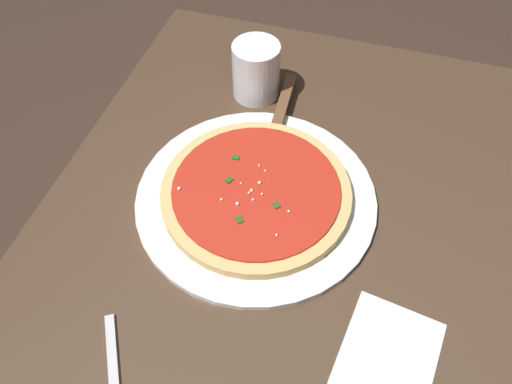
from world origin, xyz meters
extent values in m
plane|color=#38281E|center=(0.00, 0.00, 0.00)|extent=(5.00, 5.00, 0.00)
cube|color=black|center=(-0.40, -0.28, 0.35)|extent=(0.06, 0.06, 0.70)
cube|color=black|center=(-0.40, 0.28, 0.35)|extent=(0.06, 0.06, 0.70)
cube|color=#473323|center=(0.00, 0.00, 0.72)|extent=(0.95, 0.71, 0.03)
cylinder|color=white|center=(-0.03, -0.04, 0.74)|extent=(0.37, 0.37, 0.01)
cylinder|color=#DBB26B|center=(-0.03, -0.04, 0.75)|extent=(0.29, 0.29, 0.02)
cylinder|color=red|center=(-0.03, -0.04, 0.76)|extent=(0.25, 0.25, 0.00)
sphere|color=#EFEACC|center=(0.01, -0.08, 0.76)|extent=(0.00, 0.00, 0.00)
sphere|color=#EFEACC|center=(-0.01, -0.04, 0.76)|extent=(0.00, 0.00, 0.00)
sphere|color=#EFEACC|center=(-0.03, -0.06, 0.76)|extent=(0.00, 0.00, 0.00)
sphere|color=#EFEACC|center=(0.01, -0.05, 0.76)|extent=(0.01, 0.01, 0.01)
sphere|color=#EFEACC|center=(0.01, -0.15, 0.76)|extent=(0.01, 0.01, 0.01)
sphere|color=#EFEACC|center=(-0.02, -0.04, 0.76)|extent=(0.00, 0.00, 0.00)
sphere|color=#EFEACC|center=(-0.04, -0.04, 0.76)|extent=(0.01, 0.01, 0.01)
sphere|color=#EFEACC|center=(-0.02, -0.03, 0.76)|extent=(0.00, 0.00, 0.00)
sphere|color=#EFEACC|center=(0.00, 0.02, 0.76)|extent=(0.00, 0.00, 0.00)
sphere|color=#EFEACC|center=(-0.07, -0.05, 0.76)|extent=(0.00, 0.00, 0.00)
sphere|color=#EFEACC|center=(-0.06, -0.03, 0.76)|extent=(0.00, 0.00, 0.00)
sphere|color=#EFEACC|center=(-0.02, -0.04, 0.76)|extent=(0.01, 0.01, 0.01)
sphere|color=#EFEACC|center=(0.04, 0.01, 0.76)|extent=(0.00, 0.00, 0.00)
cube|color=#23561E|center=(-0.03, -0.08, 0.76)|extent=(0.01, 0.01, 0.00)
cube|color=#23561E|center=(0.03, -0.04, 0.76)|extent=(0.01, 0.01, 0.00)
cube|color=#23561E|center=(-0.08, -0.09, 0.76)|extent=(0.01, 0.01, 0.00)
cube|color=#23561E|center=(-0.01, 0.00, 0.76)|extent=(0.01, 0.01, 0.00)
cube|color=silver|center=(-0.13, -0.04, 0.74)|extent=(0.09, 0.08, 0.00)
cube|color=brown|center=(-0.24, -0.05, 0.75)|extent=(0.13, 0.03, 0.01)
cylinder|color=silver|center=(-0.26, -0.11, 0.78)|extent=(0.08, 0.08, 0.10)
cube|color=white|center=(0.15, 0.19, 0.73)|extent=(0.15, 0.13, 0.00)
cube|color=silver|center=(0.27, -0.13, 0.73)|extent=(0.14, 0.09, 0.00)
camera|label=1|loc=(0.42, 0.10, 1.36)|focal=35.82mm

